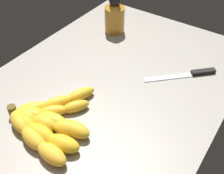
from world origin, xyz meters
The scene contains 4 objects.
ground_plane centered at (0.00, 0.00, -1.80)cm, with size 99.41×60.46×3.60cm, color gray.
banana_bunch centered at (13.51, -2.91, 1.74)cm, with size 23.59×21.55×3.72cm.
honey_bottle centered at (-31.09, -14.14, 5.70)cm, with size 6.71×6.71×13.11cm.
butter_knife centered at (-22.53, 16.27, 0.46)cm, with size 15.93×16.06×1.20cm.
Camera 1 is at (38.83, 32.77, 50.24)cm, focal length 44.10 mm.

